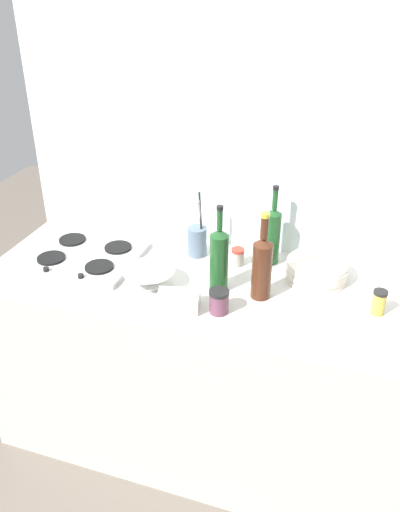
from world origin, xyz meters
name	(u,v)px	position (x,y,z in m)	size (l,w,h in m)	color
ground_plane	(200,435)	(0.00, 0.00, 0.00)	(6.00, 6.00, 0.00)	#6B6056
counter_block	(200,365)	(0.00, 0.00, 0.45)	(1.80, 0.70, 0.90)	beige
backsplash_panel	(227,199)	(0.00, 0.38, 1.11)	(1.90, 0.06, 2.22)	silver
stovetop_hob	(85,256)	(-0.54, 0.02, 0.91)	(0.46, 0.39, 0.04)	#B2B2B7
plate_stack	(317,270)	(0.45, 0.17, 0.94)	(0.25, 0.25, 0.08)	silver
wine_bottle_leftmost	(262,266)	(0.26, -0.03, 1.04)	(0.08, 0.08, 0.36)	#472314
wine_bottle_mid_left	(219,259)	(0.09, -0.03, 1.04)	(0.07, 0.07, 0.36)	#19471E
wine_bottle_mid_right	(272,234)	(0.24, 0.25, 1.03)	(0.07, 0.07, 0.35)	#19471E
mixing_bowl	(149,277)	(-0.18, -0.10, 0.94)	(0.21, 0.21, 0.07)	white
butter_dish	(178,301)	(-0.02, -0.20, 0.93)	(0.16, 0.10, 0.06)	white
utensil_crock	(197,240)	(-0.08, 0.21, 0.97)	(0.08, 0.08, 0.31)	slate
condiment_jar_front	(219,301)	(0.13, -0.18, 0.95)	(0.08, 0.08, 0.09)	#66384C
condiment_jar_rear	(379,302)	(0.70, 0.00, 0.95)	(0.05, 0.05, 0.10)	gold
condiment_jar_spare	(238,257)	(0.11, 0.18, 0.94)	(0.06, 0.06, 0.08)	#9E998C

